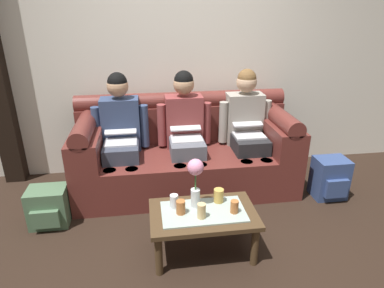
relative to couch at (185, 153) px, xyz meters
The scene contains 15 objects.
ground_plane 1.23m from the couch, 90.00° to the right, with size 14.00×14.00×0.00m, color black.
back_wall_patterned 1.20m from the couch, 90.00° to the left, with size 6.00×0.12×2.90m, color silver.
couch is the anchor object (origin of this frame).
person_left 0.71m from the couch, behind, with size 0.56×0.67×1.22m.
person_middle 0.29m from the couch, 90.00° to the right, with size 0.56×0.67×1.22m.
person_right 0.71m from the couch, ahead, with size 0.56×0.67×1.22m.
coffee_table 1.09m from the couch, 90.00° to the right, with size 0.81×0.51×0.37m.
flower_vase 1.05m from the couch, 92.79° to the right, with size 0.12×0.12×0.40m.
cup_near_left 1.11m from the couch, 98.97° to the right, with size 0.07×0.07×0.11m, color #B26633.
cup_near_right 1.17m from the couch, 91.36° to the right, with size 0.06×0.06×0.11m, color #DBB77A.
cup_far_center 1.16m from the couch, 78.71° to the right, with size 0.06×0.06×0.10m, color #B26633.
cup_far_left 0.99m from the couch, 81.68° to the right, with size 0.08×0.08×0.11m, color gold.
cup_far_right 1.03m from the couch, 102.02° to the right, with size 0.06×0.06×0.10m, color silver.
backpack_left 1.41m from the couch, 157.11° to the right, with size 0.33×0.29×0.35m.
backpack_right 1.49m from the couch, 18.00° to the right, with size 0.32×0.30×0.41m.
Camera 1 is at (-0.39, -2.04, 1.83)m, focal length 31.41 mm.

